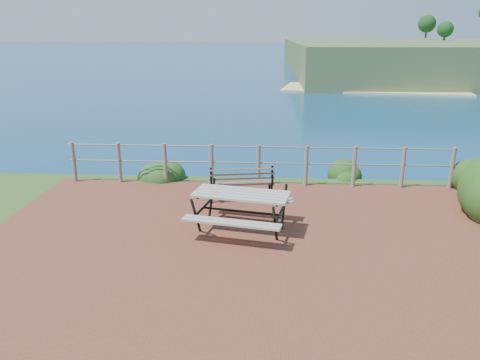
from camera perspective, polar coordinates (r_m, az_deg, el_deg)
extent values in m
cube|color=brown|center=(8.42, 1.73, -7.77)|extent=(10.00, 7.00, 0.12)
plane|color=#125D71|center=(207.64, 3.50, 16.51)|extent=(1200.00, 1200.00, 0.00)
cylinder|color=#6B5B4C|center=(12.35, -19.60, 2.08)|extent=(0.10, 0.10, 1.00)
cylinder|color=#6B5B4C|center=(11.95, -14.51, 2.05)|extent=(0.10, 0.10, 1.00)
cylinder|color=#6B5B4C|center=(11.65, -9.12, 2.00)|extent=(0.10, 0.10, 1.00)
cylinder|color=#6B5B4C|center=(11.46, -3.49, 1.93)|extent=(0.10, 0.10, 1.00)
cylinder|color=#6B5B4C|center=(11.38, 2.27, 1.84)|extent=(0.10, 0.10, 1.00)
cylinder|color=#6B5B4C|center=(11.42, 8.05, 1.73)|extent=(0.10, 0.10, 1.00)
cylinder|color=#6B5B4C|center=(11.57, 13.74, 1.61)|extent=(0.10, 0.10, 1.00)
cylinder|color=#6B5B4C|center=(11.84, 19.22, 1.47)|extent=(0.10, 0.10, 1.00)
cylinder|color=#6B5B4C|center=(12.20, 24.42, 1.33)|extent=(0.10, 0.10, 1.00)
cylinder|color=slate|center=(11.27, 2.30, 4.05)|extent=(9.40, 0.04, 0.04)
cylinder|color=slate|center=(11.37, 2.27, 2.09)|extent=(9.40, 0.04, 0.04)
cube|color=#A09C90|center=(8.65, 0.15, -1.72)|extent=(1.87, 1.06, 0.04)
cube|color=#A09C90|center=(8.75, 0.14, -3.53)|extent=(1.78, 0.61, 0.04)
cube|color=#A09C90|center=(8.75, 0.14, -3.53)|extent=(1.78, 0.61, 0.04)
cylinder|color=black|center=(8.77, 0.14, -3.83)|extent=(1.49, 0.35, 0.04)
cube|color=brown|center=(10.37, 0.11, -0.31)|extent=(1.48, 0.60, 0.03)
cube|color=brown|center=(10.30, 0.11, 1.03)|extent=(1.44, 0.35, 0.33)
cube|color=black|center=(10.43, 0.11, -1.35)|extent=(0.05, 0.06, 0.40)
cube|color=black|center=(10.43, 0.11, -1.35)|extent=(0.05, 0.06, 0.40)
cube|color=black|center=(10.43, 0.11, -1.35)|extent=(0.05, 0.06, 0.40)
cube|color=black|center=(10.43, 0.11, -1.35)|extent=(0.05, 0.06, 0.40)
ellipsoid|color=#264D1D|center=(12.42, -9.77, 0.44)|extent=(0.88, 0.88, 0.67)
ellipsoid|color=#164114|center=(12.58, 13.23, 0.44)|extent=(0.86, 0.86, 0.64)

